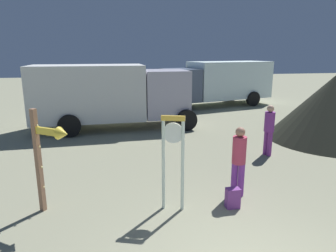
{
  "coord_description": "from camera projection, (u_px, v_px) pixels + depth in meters",
  "views": [
    {
      "loc": [
        -1.9,
        -3.19,
        3.25
      ],
      "look_at": [
        -0.26,
        5.02,
        1.2
      ],
      "focal_mm": 32.14,
      "sensor_mm": 36.0,
      "label": 1
    }
  ],
  "objects": [
    {
      "name": "dome_tent",
      "position": [
        333.0,
        108.0,
        11.26
      ],
      "size": [
        4.61,
        4.61,
        2.49
      ],
      "color": "#27291F",
      "rests_on": "ground_plane"
    },
    {
      "name": "person_distant",
      "position": [
        269.0,
        128.0,
        9.58
      ],
      "size": [
        0.32,
        0.32,
        1.65
      ],
      "color": "#7D3188",
      "rests_on": "ground_plane"
    },
    {
      "name": "arrow_sign",
      "position": [
        48.0,
        149.0,
        5.92
      ],
      "size": [
        0.82,
        0.66,
        2.18
      ],
      "color": "#9C7053",
      "rests_on": "ground_plane"
    },
    {
      "name": "box_truck_far",
      "position": [
        219.0,
        81.0,
        18.68
      ],
      "size": [
        7.46,
        3.95,
        2.7
      ],
      "color": "white",
      "rests_on": "ground_plane"
    },
    {
      "name": "person_near_clock",
      "position": [
        239.0,
        158.0,
        6.84
      ],
      "size": [
        0.31,
        0.31,
        1.64
      ],
      "color": "purple",
      "rests_on": "ground_plane"
    },
    {
      "name": "backpack",
      "position": [
        233.0,
        198.0,
        6.43
      ],
      "size": [
        0.29,
        0.23,
        0.44
      ],
      "color": "#773888",
      "rests_on": "ground_plane"
    },
    {
      "name": "standing_clock",
      "position": [
        173.0,
        152.0,
        6.15
      ],
      "size": [
        0.48,
        0.24,
        2.03
      ],
      "color": "silver",
      "rests_on": "ground_plane"
    },
    {
      "name": "box_truck_near",
      "position": [
        110.0,
        93.0,
        12.94
      ],
      "size": [
        6.83,
        2.62,
        2.75
      ],
      "color": "silver",
      "rests_on": "ground_plane"
    }
  ]
}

